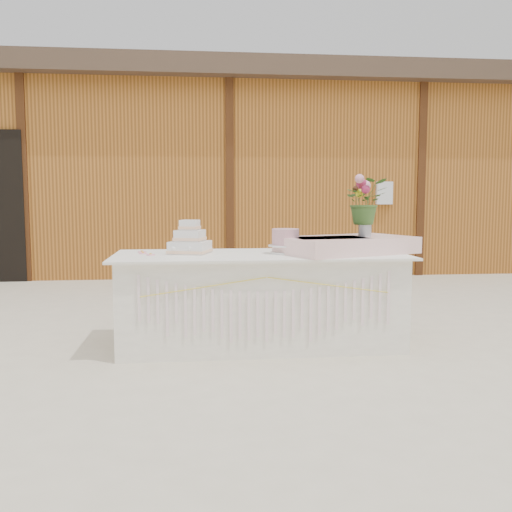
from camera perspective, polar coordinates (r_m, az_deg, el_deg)
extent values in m
plane|color=beige|center=(4.86, 0.38, -8.84)|extent=(80.00, 80.00, 0.00)
cube|color=#AA6423|center=(10.68, -3.31, 7.32)|extent=(12.00, 4.00, 3.00)
cube|color=#413124|center=(10.85, -3.37, 16.06)|extent=(12.60, 4.60, 0.30)
cube|color=white|center=(4.78, 0.39, -4.49)|extent=(2.28, 0.88, 0.75)
cube|color=white|center=(4.72, 0.39, 0.11)|extent=(2.40, 1.00, 0.02)
cube|color=white|center=(4.78, -6.62, 0.87)|extent=(0.37, 0.37, 0.10)
cube|color=#FFC8A1|center=(4.78, -6.62, 0.51)|extent=(0.39, 0.39, 0.02)
cube|color=white|center=(4.77, -6.64, 2.04)|extent=(0.27, 0.27, 0.09)
cube|color=#FFC8A1|center=(4.77, -6.63, 1.73)|extent=(0.28, 0.28, 0.02)
cube|color=white|center=(4.76, -6.65, 3.10)|extent=(0.18, 0.18, 0.08)
cube|color=#FFC8A1|center=(4.76, -6.65, 2.85)|extent=(0.19, 0.19, 0.02)
cylinder|color=white|center=(4.73, 2.96, 0.33)|extent=(0.25, 0.25, 0.02)
cylinder|color=white|center=(4.73, 2.96, 0.70)|extent=(0.07, 0.07, 0.05)
cylinder|color=white|center=(4.73, 2.96, 1.05)|extent=(0.29, 0.29, 0.01)
cylinder|color=#CB929D|center=(4.72, 2.97, 1.93)|extent=(0.22, 0.22, 0.13)
cube|color=beige|center=(4.82, 9.07, 1.09)|extent=(1.24, 1.00, 0.14)
cylinder|color=#B4B4B9|center=(4.88, 10.83, 2.81)|extent=(0.11, 0.11, 0.15)
imported|color=#365A24|center=(4.88, 10.89, 5.96)|extent=(0.35, 0.30, 0.39)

